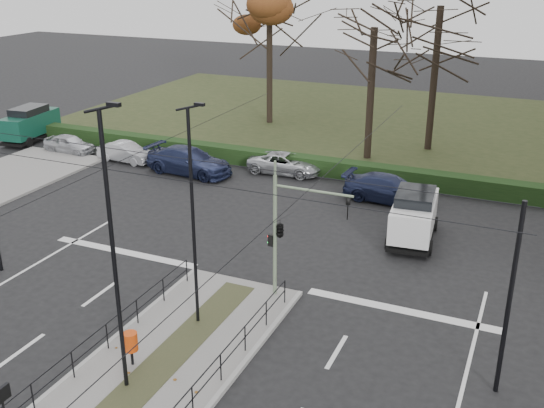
{
  "coord_description": "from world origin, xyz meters",
  "views": [
    {
      "loc": [
        9.73,
        -14.75,
        11.96
      ],
      "look_at": [
        0.03,
        7.46,
        2.44
      ],
      "focal_mm": 42.0,
      "sensor_mm": 36.0,
      "label": 1
    }
  ],
  "objects": [
    {
      "name": "ground",
      "position": [
        0.0,
        0.0,
        0.0
      ],
      "size": [
        140.0,
        140.0,
        0.0
      ],
      "primitive_type": "plane",
      "color": "black",
      "rests_on": "ground"
    },
    {
      "name": "median_island",
      "position": [
        0.0,
        -2.5,
        0.07
      ],
      "size": [
        4.4,
        15.0,
        0.14
      ],
      "primitive_type": "cube",
      "color": "slate",
      "rests_on": "ground"
    },
    {
      "name": "park",
      "position": [
        -6.0,
        32.0,
        0.05
      ],
      "size": [
        38.0,
        26.0,
        0.1
      ],
      "primitive_type": "cube",
      "color": "#283118",
      "rests_on": "ground"
    },
    {
      "name": "hedge",
      "position": [
        -6.0,
        18.6,
        0.5
      ],
      "size": [
        38.0,
        1.0,
        1.0
      ],
      "primitive_type": "cube",
      "color": "black",
      "rests_on": "ground"
    },
    {
      "name": "median_railing",
      "position": [
        0.0,
        -2.6,
        0.98
      ],
      "size": [
        4.14,
        13.24,
        0.92
      ],
      "color": "black",
      "rests_on": "median_island"
    },
    {
      "name": "catenary",
      "position": [
        0.0,
        1.62,
        3.42
      ],
      "size": [
        20.0,
        34.0,
        6.0
      ],
      "color": "black",
      "rests_on": "ground"
    },
    {
      "name": "traffic_light",
      "position": [
        1.71,
        4.5,
        2.85
      ],
      "size": [
        3.16,
        1.82,
        4.65
      ],
      "color": "gray",
      "rests_on": "median_island"
    },
    {
      "name": "litter_bin",
      "position": [
        -0.83,
        -1.35,
        0.94
      ],
      "size": [
        0.44,
        0.44,
        1.12
      ],
      "color": "black",
      "rests_on": "median_island"
    },
    {
      "name": "info_panel",
      "position": [
        -1.46,
        -5.71,
        1.7
      ],
      "size": [
        0.11,
        0.52,
        1.98
      ],
      "color": "black",
      "rests_on": "median_island"
    },
    {
      "name": "streetlamp_median_near",
      "position": [
        -0.37,
        -2.28,
        4.45
      ],
      "size": [
        0.71,
        0.14,
        8.47
      ],
      "color": "black",
      "rests_on": "median_island"
    },
    {
      "name": "streetlamp_median_far",
      "position": [
        -0.21,
        1.64,
        4.04
      ],
      "size": [
        0.64,
        0.13,
        7.68
      ],
      "color": "black",
      "rests_on": "median_island"
    },
    {
      "name": "parked_car_first",
      "position": [
        -18.06,
        16.24,
        0.6
      ],
      "size": [
        3.58,
        1.57,
        1.2
      ],
      "primitive_type": "imported",
      "rotation": [
        0.0,
        0.0,
        1.53
      ],
      "color": "#AFB1B7",
      "rests_on": "ground"
    },
    {
      "name": "parked_car_second",
      "position": [
        -13.6,
        16.14,
        0.6
      ],
      "size": [
        3.72,
        1.5,
        1.2
      ],
      "primitive_type": "imported",
      "rotation": [
        0.0,
        0.0,
        1.51
      ],
      "color": "#AFB1B7",
      "rests_on": "ground"
    },
    {
      "name": "parked_car_third",
      "position": [
        -8.84,
        15.72,
        0.77
      ],
      "size": [
        5.43,
        2.57,
        1.53
      ],
      "primitive_type": "imported",
      "rotation": [
        0.0,
        0.0,
        1.49
      ],
      "color": "#1E2547",
      "rests_on": "ground"
    },
    {
      "name": "parked_car_fourth",
      "position": [
        -3.73,
        18.0,
        0.6
      ],
      "size": [
        4.41,
        2.17,
        1.21
      ],
      "primitive_type": "imported",
      "rotation": [
        0.0,
        0.0,
        1.61
      ],
      "color": "#AFB1B7",
      "rests_on": "ground"
    },
    {
      "name": "white_van",
      "position": [
        5.08,
        11.67,
        1.2
      ],
      "size": [
        2.28,
        4.39,
        2.3
      ],
      "color": "silver",
      "rests_on": "ground"
    },
    {
      "name": "green_van",
      "position": [
        -22.38,
        17.52,
        1.23
      ],
      "size": [
        2.31,
        4.79,
        2.36
      ],
      "color": "#0D3C2D",
      "rests_on": "ground"
    },
    {
      "name": "bare_tree_center",
      "position": [
        3.04,
        26.1,
        8.43
      ],
      "size": [
        7.54,
        7.54,
        11.95
      ],
      "color": "black",
      "rests_on": "park"
    },
    {
      "name": "bare_tree_near",
      "position": [
        -0.07,
        22.62,
        7.43
      ],
      "size": [
        5.57,
        5.57,
        10.53
      ],
      "color": "black",
      "rests_on": "park"
    },
    {
      "name": "parked_car_fifth",
      "position": [
        2.94,
        15.93,
        0.69
      ],
      "size": [
        4.85,
        2.21,
        1.38
      ],
      "primitive_type": "imported",
      "rotation": [
        0.0,
        0.0,
        1.51
      ],
      "color": "#1E2547",
      "rests_on": "ground"
    }
  ]
}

